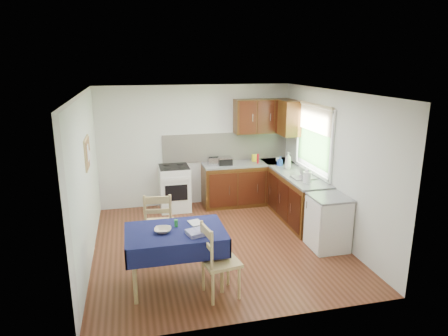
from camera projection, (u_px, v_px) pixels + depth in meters
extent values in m
plane|color=#4D2714|center=(218.00, 244.00, 6.66)|extent=(4.20, 4.20, 0.00)
cube|color=white|center=(217.00, 92.00, 6.02)|extent=(4.00, 4.20, 0.02)
cube|color=silver|center=(196.00, 146.00, 8.31)|extent=(4.00, 0.02, 2.50)
cube|color=silver|center=(259.00, 222.00, 4.37)|extent=(4.00, 0.02, 2.50)
cube|color=white|center=(86.00, 180.00, 5.89)|extent=(0.02, 4.20, 2.50)
cube|color=silver|center=(332.00, 165.00, 6.79)|extent=(0.02, 4.20, 2.50)
cube|color=black|center=(247.00, 184.00, 8.48)|extent=(1.90, 0.60, 0.86)
cube|color=black|center=(298.00, 199.00, 7.54)|extent=(0.60, 1.70, 0.86)
cube|color=slate|center=(248.00, 163.00, 8.36)|extent=(1.90, 0.60, 0.04)
cube|color=slate|center=(299.00, 176.00, 7.43)|extent=(0.60, 1.70, 0.04)
cube|color=slate|center=(277.00, 162.00, 8.51)|extent=(0.60, 0.60, 0.04)
cube|color=beige|center=(226.00, 147.00, 8.46)|extent=(2.70, 0.02, 0.60)
cube|color=black|center=(263.00, 116.00, 8.31)|extent=(1.20, 0.35, 0.70)
cube|color=black|center=(290.00, 118.00, 8.00)|extent=(0.35, 0.50, 0.70)
cube|color=white|center=(175.00, 188.00, 8.12)|extent=(0.60, 0.60, 0.90)
cube|color=black|center=(174.00, 167.00, 8.01)|extent=(0.58, 0.58, 0.02)
cube|color=black|center=(176.00, 193.00, 7.84)|extent=(0.44, 0.01, 0.32)
cube|color=#2C5723|center=(314.00, 142.00, 7.38)|extent=(0.01, 1.40, 0.85)
cube|color=white|center=(315.00, 107.00, 7.21)|extent=(0.04, 1.48, 0.06)
cube|color=white|center=(311.00, 171.00, 7.52)|extent=(0.04, 1.48, 0.06)
cube|color=tan|center=(314.00, 119.00, 7.26)|extent=(0.02, 1.36, 0.44)
cube|color=white|center=(328.00, 224.00, 6.42)|extent=(0.55, 0.58, 0.85)
cube|color=slate|center=(330.00, 197.00, 6.30)|extent=(0.58, 0.60, 0.03)
cube|color=tan|center=(87.00, 153.00, 6.09)|extent=(0.02, 0.62, 0.47)
cube|color=olive|center=(88.00, 153.00, 6.09)|extent=(0.01, 0.56, 0.41)
cube|color=white|center=(88.00, 153.00, 6.01)|extent=(0.00, 0.18, 0.24)
cube|color=white|center=(90.00, 157.00, 6.23)|extent=(0.00, 0.15, 0.20)
cube|color=#101841|center=(175.00, 231.00, 5.27)|extent=(1.27, 0.85, 0.03)
cube|color=#101841|center=(180.00, 254.00, 4.89)|extent=(1.31, 0.02, 0.26)
cube|color=#101841|center=(172.00, 227.00, 5.70)|extent=(1.31, 0.02, 0.26)
cube|color=#101841|center=(126.00, 244.00, 5.15)|extent=(0.02, 0.89, 0.26)
cube|color=#101841|center=(223.00, 235.00, 5.44)|extent=(0.02, 0.89, 0.26)
cylinder|color=tan|center=(135.00, 276.00, 4.92)|extent=(0.05, 0.05, 0.76)
cylinder|color=tan|center=(222.00, 266.00, 5.17)|extent=(0.05, 0.05, 0.76)
cylinder|color=tan|center=(134.00, 252.00, 5.57)|extent=(0.05, 0.05, 0.76)
cylinder|color=tan|center=(211.00, 243.00, 5.81)|extent=(0.05, 0.05, 0.76)
cube|color=tan|center=(159.00, 224.00, 6.21)|extent=(0.51, 0.51, 0.04)
cube|color=tan|center=(157.00, 206.00, 5.92)|extent=(0.42, 0.08, 0.33)
cylinder|color=tan|center=(172.00, 234.00, 6.47)|extent=(0.04, 0.04, 0.49)
cylinder|color=tan|center=(148.00, 235.00, 6.43)|extent=(0.04, 0.04, 0.49)
cylinder|color=tan|center=(172.00, 244.00, 6.11)|extent=(0.04, 0.04, 0.49)
cylinder|color=tan|center=(147.00, 245.00, 6.07)|extent=(0.04, 0.04, 0.49)
cube|color=tan|center=(221.00, 262.00, 5.10)|extent=(0.50, 0.50, 0.04)
cube|color=tan|center=(207.00, 238.00, 4.93)|extent=(0.09, 0.40, 0.31)
cylinder|color=tan|center=(239.00, 282.00, 5.06)|extent=(0.04, 0.04, 0.47)
cylinder|color=tan|center=(228.00, 269.00, 5.38)|extent=(0.04, 0.04, 0.47)
cylinder|color=tan|center=(213.00, 288.00, 4.93)|extent=(0.04, 0.04, 0.47)
cylinder|color=tan|center=(203.00, 274.00, 5.25)|extent=(0.04, 0.04, 0.47)
cube|color=#B9B9BE|center=(214.00, 161.00, 8.12)|extent=(0.24, 0.14, 0.16)
cube|color=black|center=(213.00, 157.00, 8.10)|extent=(0.20, 0.02, 0.02)
cube|color=black|center=(225.00, 162.00, 8.18)|extent=(0.28, 0.24, 0.13)
cube|color=#B9B9BE|center=(225.00, 158.00, 8.16)|extent=(0.28, 0.24, 0.03)
cylinder|color=red|center=(258.00, 159.00, 8.26)|extent=(0.05, 0.05, 0.20)
cube|color=yellow|center=(255.00, 158.00, 8.44)|extent=(0.13, 0.11, 0.15)
cube|color=gray|center=(304.00, 177.00, 7.25)|extent=(0.41, 0.31, 0.02)
cylinder|color=white|center=(304.00, 173.00, 7.23)|extent=(0.05, 0.20, 0.19)
cylinder|color=white|center=(307.00, 177.00, 6.98)|extent=(0.15, 0.15, 0.18)
sphere|color=white|center=(307.00, 171.00, 6.95)|extent=(0.09, 0.09, 0.09)
imported|color=silver|center=(279.00, 160.00, 8.37)|extent=(0.14, 0.14, 0.10)
imported|color=white|center=(288.00, 161.00, 7.82)|extent=(0.15, 0.16, 0.33)
imported|color=blue|center=(280.00, 161.00, 8.08)|extent=(0.10, 0.10, 0.19)
imported|color=green|center=(307.00, 176.00, 7.08)|extent=(0.18, 0.18, 0.16)
imported|color=beige|center=(163.00, 230.00, 5.20)|extent=(0.26, 0.26, 0.05)
imported|color=white|center=(190.00, 224.00, 5.45)|extent=(0.21, 0.26, 0.02)
cylinder|color=#248431|center=(176.00, 223.00, 5.37)|extent=(0.05, 0.05, 0.10)
cube|color=navy|center=(198.00, 232.00, 5.14)|extent=(0.34, 0.29, 0.05)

